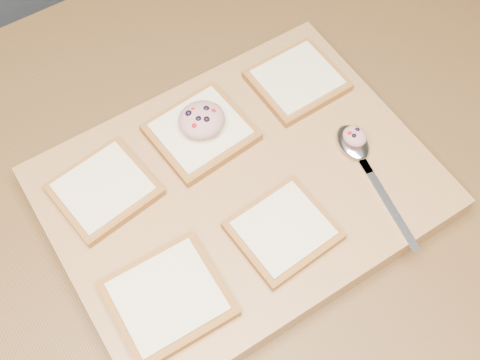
% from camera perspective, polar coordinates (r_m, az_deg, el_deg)
% --- Properties ---
extents(ground, '(4.00, 4.00, 0.00)m').
position_cam_1_polar(ground, '(1.65, -0.28, -14.55)').
color(ground, '#515459').
rests_on(ground, ground).
extents(island_counter, '(2.00, 0.80, 0.90)m').
position_cam_1_polar(island_counter, '(1.22, -0.37, -9.15)').
color(island_counter, slate).
rests_on(island_counter, ground).
extents(cutting_board, '(0.47, 0.35, 0.04)m').
position_cam_1_polar(cutting_board, '(0.77, 0.00, -1.06)').
color(cutting_board, tan).
rests_on(cutting_board, island_counter).
extents(bread_far_left, '(0.13, 0.12, 0.02)m').
position_cam_1_polar(bread_far_left, '(0.76, -12.78, -0.88)').
color(bread_far_left, '#9A6027').
rests_on(bread_far_left, cutting_board).
extents(bread_far_center, '(0.13, 0.12, 0.02)m').
position_cam_1_polar(bread_far_center, '(0.79, -3.74, 4.57)').
color(bread_far_center, '#9A6027').
rests_on(bread_far_center, cutting_board).
extents(bread_far_right, '(0.12, 0.11, 0.02)m').
position_cam_1_polar(bread_far_right, '(0.84, 5.45, 9.38)').
color(bread_far_right, '#9A6027').
rests_on(bread_far_right, cutting_board).
extents(bread_near_left, '(0.13, 0.12, 0.02)m').
position_cam_1_polar(bread_near_left, '(0.69, -6.86, -11.08)').
color(bread_near_left, '#9A6027').
rests_on(bread_near_left, cutting_board).
extents(bread_near_center, '(0.12, 0.11, 0.02)m').
position_cam_1_polar(bread_near_center, '(0.72, 4.12, -4.80)').
color(bread_near_center, '#9A6027').
rests_on(bread_near_center, cutting_board).
extents(tuna_salad_dollop, '(0.06, 0.06, 0.03)m').
position_cam_1_polar(tuna_salad_dollop, '(0.77, -3.67, 5.73)').
color(tuna_salad_dollop, tan).
rests_on(tuna_salad_dollop, bread_far_center).
extents(spoon, '(0.06, 0.19, 0.01)m').
position_cam_1_polar(spoon, '(0.79, 11.11, 2.70)').
color(spoon, silver).
rests_on(spoon, cutting_board).
extents(spoon_salad, '(0.03, 0.03, 0.02)m').
position_cam_1_polar(spoon_salad, '(0.78, 10.82, 4.12)').
color(spoon_salad, tan).
rests_on(spoon_salad, spoon).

